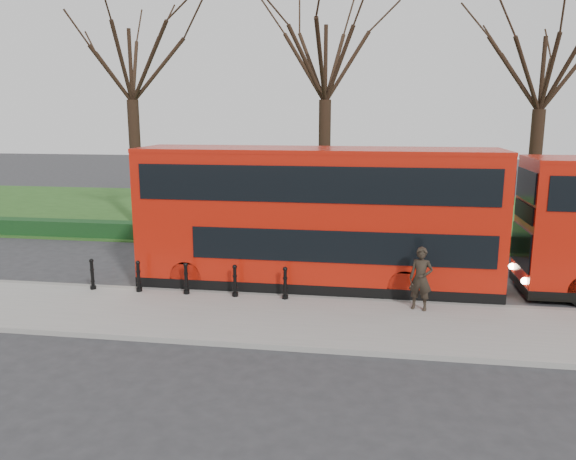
# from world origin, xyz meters

# --- Properties ---
(ground) EXTENTS (120.00, 120.00, 0.00)m
(ground) POSITION_xyz_m (0.00, 0.00, 0.00)
(ground) COLOR #28282B
(ground) RESTS_ON ground
(pavement) EXTENTS (60.00, 4.00, 0.15)m
(pavement) POSITION_xyz_m (0.00, -3.00, 0.07)
(pavement) COLOR gray
(pavement) RESTS_ON ground
(kerb) EXTENTS (60.00, 0.25, 0.16)m
(kerb) POSITION_xyz_m (0.00, -1.00, 0.07)
(kerb) COLOR slate
(kerb) RESTS_ON ground
(grass_verge) EXTENTS (60.00, 18.00, 0.06)m
(grass_verge) POSITION_xyz_m (0.00, 15.00, 0.03)
(grass_verge) COLOR #224717
(grass_verge) RESTS_ON ground
(hedge) EXTENTS (60.00, 0.90, 0.80)m
(hedge) POSITION_xyz_m (0.00, 6.80, 0.40)
(hedge) COLOR black
(hedge) RESTS_ON ground
(yellow_line_outer) EXTENTS (60.00, 0.10, 0.01)m
(yellow_line_outer) POSITION_xyz_m (0.00, -0.70, 0.01)
(yellow_line_outer) COLOR yellow
(yellow_line_outer) RESTS_ON ground
(yellow_line_inner) EXTENTS (60.00, 0.10, 0.01)m
(yellow_line_inner) POSITION_xyz_m (0.00, -0.50, 0.01)
(yellow_line_inner) COLOR yellow
(yellow_line_inner) RESTS_ON ground
(tree_left) EXTENTS (7.72, 7.72, 12.06)m
(tree_left) POSITION_xyz_m (-8.00, 10.00, 8.77)
(tree_left) COLOR black
(tree_left) RESTS_ON ground
(tree_mid) EXTENTS (7.68, 7.68, 12.00)m
(tree_mid) POSITION_xyz_m (2.00, 10.00, 8.72)
(tree_mid) COLOR black
(tree_mid) RESTS_ON ground
(tree_right) EXTENTS (7.13, 7.13, 11.14)m
(tree_right) POSITION_xyz_m (12.00, 10.00, 8.10)
(tree_right) COLOR black
(tree_right) RESTS_ON ground
(bollard_row) EXTENTS (6.69, 0.15, 1.00)m
(bollard_row) POSITION_xyz_m (-1.42, -1.35, 0.65)
(bollard_row) COLOR black
(bollard_row) RESTS_ON pavement
(bus_lead) EXTENTS (12.07, 2.77, 4.80)m
(bus_lead) POSITION_xyz_m (2.63, 0.45, 2.42)
(bus_lead) COLOR #A81508
(bus_lead) RESTS_ON ground
(pedestrian) EXTENTS (0.80, 0.64, 1.91)m
(pedestrian) POSITION_xyz_m (6.00, -1.69, 1.11)
(pedestrian) COLOR black
(pedestrian) RESTS_ON pavement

